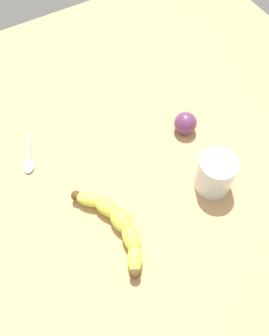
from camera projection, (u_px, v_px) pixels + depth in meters
The scene contains 5 objects.
wooden_tabletop at pixel (140, 173), 84.15cm from camera, with size 120.00×120.00×3.00cm, color tan.
banana at pixel (117, 224), 73.97cm from camera, with size 8.99×22.06×3.88cm.
smoothie_glass at pixel (215, 174), 77.22cm from camera, with size 7.83×7.83×8.75cm.
plum_fruit at pixel (185, 123), 86.36cm from camera, with size 5.22×5.22×5.22cm, color #6B3360.
teaspoon at pixel (29, 164), 83.12cm from camera, with size 5.67×10.89×0.80cm.
Camera 1 is at (22.52, 36.96, 73.68)cm, focal length 40.12 mm.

